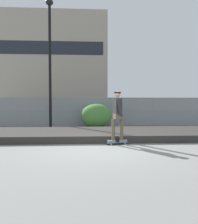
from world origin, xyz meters
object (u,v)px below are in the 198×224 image
(skater, at_px, (117,113))
(shrub_left, at_px, (95,120))
(parked_car_mid, at_px, (113,112))
(shrub_center, at_px, (96,116))
(parked_car_near, at_px, (38,112))
(street_lamp, at_px, (50,50))
(skateboard, at_px, (117,143))

(skater, xyz_separation_m, shrub_left, (-0.60, 5.83, -0.69))
(parked_car_mid, bearing_deg, shrub_left, -116.19)
(shrub_left, bearing_deg, shrub_center, -79.82)
(shrub_center, bearing_deg, shrub_left, 100.18)
(parked_car_near, relative_size, shrub_left, 4.18)
(street_lamp, xyz_separation_m, parked_car_near, (-1.51, 3.49, -3.77))
(parked_car_near, xyz_separation_m, shrub_left, (4.16, -2.89, -0.42))
(street_lamp, relative_size, parked_car_near, 1.66)
(street_lamp, bearing_deg, parked_car_near, 113.42)
(skateboard, bearing_deg, shrub_left, 95.85)
(skateboard, height_order, street_lamp, street_lamp)
(street_lamp, bearing_deg, parked_car_mid, 41.48)
(skater, bearing_deg, parked_car_mid, 84.11)
(skater, height_order, street_lamp, street_lamp)
(skateboard, distance_m, skater, 1.06)
(skateboard, relative_size, street_lamp, 0.11)
(skater, distance_m, parked_car_near, 9.94)
(skater, distance_m, parked_car_mid, 8.96)
(shrub_left, height_order, shrub_center, shrub_center)
(parked_car_mid, relative_size, shrub_center, 2.41)
(parked_car_mid, xyz_separation_m, shrub_left, (-1.52, -3.08, -0.42))
(parked_car_near, bearing_deg, skateboard, -61.40)
(street_lamp, bearing_deg, shrub_left, 12.70)
(shrub_left, xyz_separation_m, shrub_center, (0.07, -0.42, 0.30))
(street_lamp, height_order, shrub_left, street_lamp)
(parked_car_mid, bearing_deg, skateboard, -95.89)
(street_lamp, relative_size, shrub_left, 6.93)
(shrub_left, bearing_deg, parked_car_mid, 63.81)
(shrub_center, bearing_deg, parked_car_mid, 67.62)
(skater, xyz_separation_m, street_lamp, (-3.24, 5.23, 3.50))
(street_lamp, height_order, shrub_center, street_lamp)
(skateboard, relative_size, parked_car_near, 0.18)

